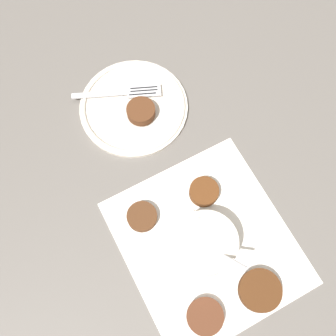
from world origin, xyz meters
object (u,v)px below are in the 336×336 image
Objects in this scene: serving_plate at (134,107)px; sauce_bowl at (206,244)px; fritter_on_plate at (141,111)px; fork at (126,92)px.

sauce_bowl is at bearing -175.19° from serving_plate.
serving_plate is at bearing 18.40° from fritter_on_plate.
fork is (0.03, 0.00, 0.01)m from serving_plate.
fork is at bearing 5.05° from sauce_bowl.
sauce_bowl is 0.37m from fork.
fritter_on_plate is (0.30, 0.02, -0.01)m from sauce_bowl.
serving_plate is at bearing 4.81° from sauce_bowl.
fritter_on_plate reaches higher than fork.
sauce_bowl is 0.72× the size of fork.
sauce_bowl reaches higher than serving_plate.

